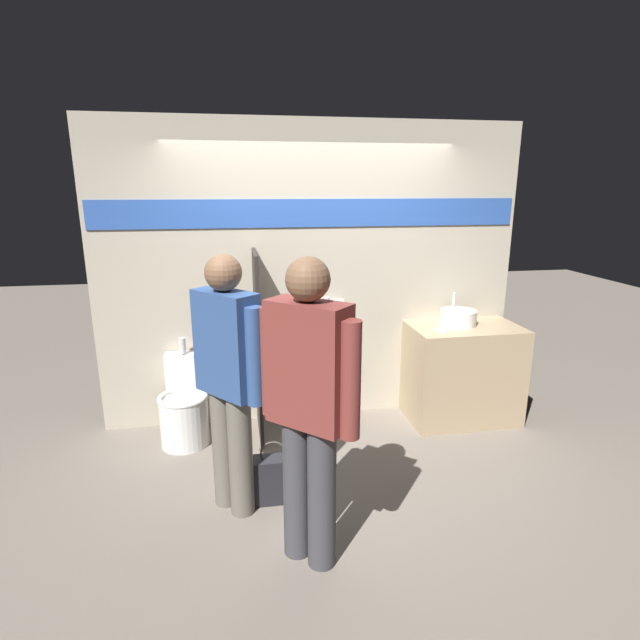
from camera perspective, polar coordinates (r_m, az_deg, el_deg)
The scene contains 11 objects.
ground_plane at distance 4.43m, azimuth 0.39°, elevation -13.82°, with size 16.00×16.00×0.00m, color #70665B.
display_wall at distance 4.54m, azimuth -0.93°, elevation 5.17°, with size 3.82×0.07×2.70m.
sink_counter at distance 4.86m, azimuth 15.93°, elevation -5.82°, with size 0.99×0.62×0.91m.
sink_basin at distance 4.74m, azimuth 15.51°, elevation 0.30°, with size 0.33×0.33×0.28m.
cell_phone at distance 4.49m, azimuth 13.58°, elevation -1.22°, with size 0.07×0.14×0.01m.
divider_near_counter at distance 4.31m, azimuth -7.12°, elevation -3.01°, with size 0.03×0.59×1.62m.
urinal_near_counter at distance 4.53m, azimuth 0.97°, elevation -2.68°, with size 0.36×0.31×1.16m.
toilet at distance 4.48m, azimuth -15.24°, elevation -9.87°, with size 0.42×0.58×0.87m.
person_in_vest at distance 2.76m, azimuth -1.31°, elevation -9.49°, with size 0.49×0.46×1.80m.
person_with_lanyard at distance 3.27m, azimuth -10.42°, elevation -6.28°, with size 0.43×0.49×1.74m.
shopping_bag at distance 3.65m, azimuth -5.34°, elevation -17.59°, with size 0.27×0.15×0.46m.
Camera 1 is at (-0.69, -3.82, 2.14)m, focal length 28.00 mm.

